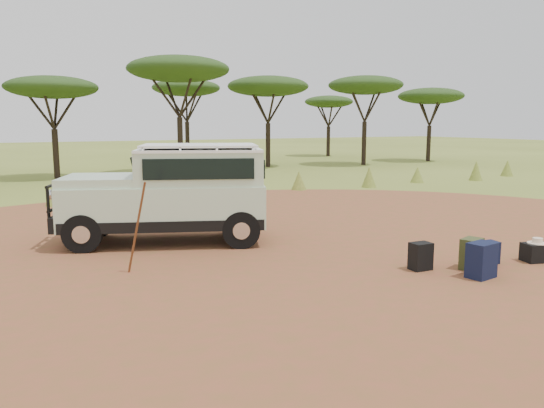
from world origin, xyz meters
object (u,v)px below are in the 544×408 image
safari_vehicle (172,196)px  backpack_navy (481,260)px  backpack_olive (471,254)px  hard_case (537,253)px  duffel_navy (487,252)px  backpack_black (421,256)px  walking_staff (137,228)px

safari_vehicle → backpack_navy: bearing=-32.2°
backpack_olive → backpack_navy: bearing=-140.9°
backpack_olive → hard_case: (1.54, -0.21, -0.11)m
safari_vehicle → backpack_olive: (4.12, -4.69, -0.76)m
duffel_navy → backpack_black: bearing=179.5°
walking_staff → backpack_black: size_ratio=3.32×
walking_staff → hard_case: (6.96, -2.74, -0.64)m
backpack_olive → duffel_navy: backpack_olive is taller
backpack_olive → duffel_navy: (0.60, 0.15, -0.07)m
backpack_navy → walking_staff: bearing=140.7°
duffel_navy → hard_case: size_ratio=0.84×
duffel_navy → hard_case: 1.01m
safari_vehicle → backpack_navy: 6.47m
walking_staff → backpack_navy: walking_staff is taller
walking_staff → duffel_navy: bearing=-63.7°
safari_vehicle → duffel_navy: safari_vehicle is taller
backpack_navy → backpack_olive: size_ratio=1.08×
backpack_navy → duffel_navy: bearing=25.9°
walking_staff → backpack_olive: (5.43, -2.53, -0.53)m
walking_staff → backpack_navy: 5.98m
backpack_olive → duffel_navy: bearing=-6.2°
duffel_navy → hard_case: duffel_navy is taller
backpack_black → duffel_navy: 1.46m
duffel_navy → hard_case: bearing=-11.5°
backpack_navy → backpack_olive: 0.54m
backpack_black → duffel_navy: backpack_black is taller
safari_vehicle → hard_case: bearing=-19.8°
safari_vehicle → duffel_navy: 6.60m
walking_staff → backpack_black: walking_staff is taller
backpack_olive → safari_vehicle: bearing=111.4°
backpack_navy → backpack_olive: (0.28, 0.47, -0.02)m
hard_case → backpack_navy: bearing=-157.0°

